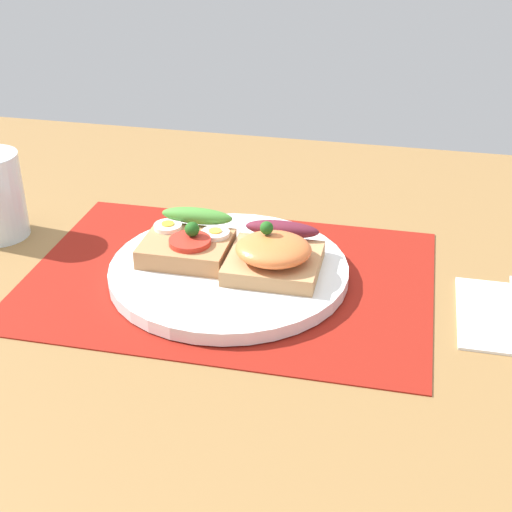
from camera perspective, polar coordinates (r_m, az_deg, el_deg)
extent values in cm
cube|color=olive|center=(80.76, -2.08, -2.76)|extent=(120.00, 90.00, 3.20)
cube|color=maroon|center=(79.85, -2.10, -1.69)|extent=(43.44, 30.75, 0.30)
cylinder|color=white|center=(79.42, -2.11, -1.16)|extent=(25.73, 25.73, 1.40)
cube|color=#B77D4F|center=(80.47, -5.40, 0.57)|extent=(9.36, 7.72, 2.10)
cylinder|color=red|center=(78.80, -5.19, 1.05)|extent=(4.51, 4.51, 0.60)
ellipsoid|color=#488E34|center=(83.19, -4.59, 3.12)|extent=(8.23, 2.20, 1.80)
sphere|color=#1E5919|center=(79.13, -4.97, 2.08)|extent=(1.60, 1.60, 1.60)
cylinder|color=white|center=(82.60, -6.83, 2.30)|extent=(3.13, 3.13, 0.50)
cylinder|color=yellow|center=(82.45, -6.85, 2.50)|extent=(1.41, 1.41, 0.16)
cylinder|color=white|center=(80.60, -3.17, 1.76)|extent=(3.13, 3.13, 0.50)
cylinder|color=yellow|center=(80.45, -3.17, 1.97)|extent=(1.41, 1.41, 0.16)
cube|color=tan|center=(77.43, 1.34, -0.67)|extent=(9.66, 9.07, 1.72)
ellipsoid|color=orange|center=(75.97, 1.36, 0.53)|extent=(7.92, 7.26, 2.52)
ellipsoid|color=maroon|center=(80.87, 2.04, 2.10)|extent=(8.21, 2.20, 1.80)
sphere|color=#1E5919|center=(76.16, 0.87, 2.28)|extent=(1.40, 1.40, 1.40)
cube|color=#B7B7BC|center=(82.11, 19.21, -2.04)|extent=(0.32, 2.80, 0.32)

